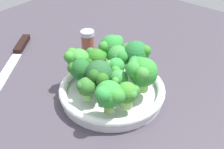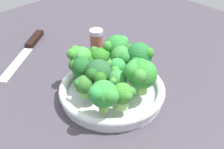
{
  "view_description": "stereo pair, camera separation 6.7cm",
  "coord_description": "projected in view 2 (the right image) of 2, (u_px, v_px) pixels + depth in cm",
  "views": [
    {
      "loc": [
        -41.28,
        -34.22,
        44.62
      ],
      "look_at": [
        0.82,
        1.04,
        6.32
      ],
      "focal_mm": 48.35,
      "sensor_mm": 36.0,
      "label": 1
    },
    {
      "loc": [
        -36.68,
        -39.08,
        44.62
      ],
      "look_at": [
        0.82,
        1.04,
        6.32
      ],
      "focal_mm": 48.35,
      "sensor_mm": 36.0,
      "label": 2
    }
  ],
  "objects": [
    {
      "name": "broccoli_floret_13",
      "position": [
        82.0,
        68.0,
        0.68
      ],
      "size": [
        5.07,
        5.38,
        6.51
      ],
      "color": "#9FCA72",
      "rests_on": "bowl"
    },
    {
      "name": "broccoli_floret_1",
      "position": [
        80.0,
        58.0,
        0.71
      ],
      "size": [
        5.81,
        5.5,
        6.92
      ],
      "color": "#92C962",
      "rests_on": "bowl"
    },
    {
      "name": "bowl",
      "position": [
        112.0,
        91.0,
        0.7
      ],
      "size": [
        24.41,
        24.41,
        3.32
      ],
      "color": "silver",
      "rests_on": "ground_plane"
    },
    {
      "name": "broccoli_floret_5",
      "position": [
        83.0,
        85.0,
        0.64
      ],
      "size": [
        4.18,
        4.03,
        5.18
      ],
      "color": "#7ABE50",
      "rests_on": "bowl"
    },
    {
      "name": "knife",
      "position": [
        28.0,
        47.0,
        0.89
      ],
      "size": [
        22.77,
        17.8,
        1.5
      ],
      "color": "silver",
      "rests_on": "ground_plane"
    },
    {
      "name": "broccoli_floret_11",
      "position": [
        116.0,
        68.0,
        0.68
      ],
      "size": [
        4.24,
        4.35,
        5.86
      ],
      "color": "#7FC255",
      "rests_on": "bowl"
    },
    {
      "name": "broccoli_floret_12",
      "position": [
        117.0,
        47.0,
        0.74
      ],
      "size": [
        7.24,
        6.04,
        7.58
      ],
      "color": "#83C057",
      "rests_on": "bowl"
    },
    {
      "name": "broccoli_floret_9",
      "position": [
        99.0,
        58.0,
        0.71
      ],
      "size": [
        4.97,
        5.33,
        6.34
      ],
      "color": "#95DA69",
      "rests_on": "bowl"
    },
    {
      "name": "broccoli_floret_4",
      "position": [
        122.0,
        57.0,
        0.71
      ],
      "size": [
        5.29,
        5.75,
        6.71
      ],
      "color": "#93CD6F",
      "rests_on": "bowl"
    },
    {
      "name": "broccoli_floret_2",
      "position": [
        123.0,
        95.0,
        0.6
      ],
      "size": [
        4.77,
        4.7,
        5.85
      ],
      "color": "#92C767",
      "rests_on": "bowl"
    },
    {
      "name": "broccoli_floret_10",
      "position": [
        139.0,
        56.0,
        0.71
      ],
      "size": [
        6.22,
        7.19,
        7.79
      ],
      "color": "#88B25B",
      "rests_on": "bowl"
    },
    {
      "name": "broccoli_floret_7",
      "position": [
        104.0,
        95.0,
        0.59
      ],
      "size": [
        6.44,
        6.26,
        7.3
      ],
      "color": "#85B253",
      "rests_on": "bowl"
    },
    {
      "name": "broccoli_floret_3",
      "position": [
        140.0,
        74.0,
        0.64
      ],
      "size": [
        7.04,
        6.48,
        7.97
      ],
      "color": "#7FBE52",
      "rests_on": "bowl"
    },
    {
      "name": "broccoli_floret_6",
      "position": [
        141.0,
        69.0,
        0.68
      ],
      "size": [
        4.67,
        5.81,
        6.0
      ],
      "color": "#A1D164",
      "rests_on": "bowl"
    },
    {
      "name": "ground_plane",
      "position": [
        112.0,
        104.0,
        0.7
      ],
      "size": [
        130.0,
        130.0,
        2.5
      ],
      "primitive_type": "cube",
      "color": "#3E3843"
    },
    {
      "name": "broccoli_floret_8",
      "position": [
        116.0,
        80.0,
        0.65
      ],
      "size": [
        4.59,
        4.63,
        5.58
      ],
      "color": "#8DC25E",
      "rests_on": "bowl"
    },
    {
      "name": "broccoli_floret_0",
      "position": [
        98.0,
        74.0,
        0.65
      ],
      "size": [
        6.56,
        6.23,
        7.19
      ],
      "color": "#93D173",
      "rests_on": "bowl"
    },
    {
      "name": "pepper_shaker",
      "position": [
        96.0,
        42.0,
        0.85
      ],
      "size": [
        3.78,
        3.78,
        7.37
      ],
      "color": "#964B38",
      "rests_on": "ground_plane"
    }
  ]
}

